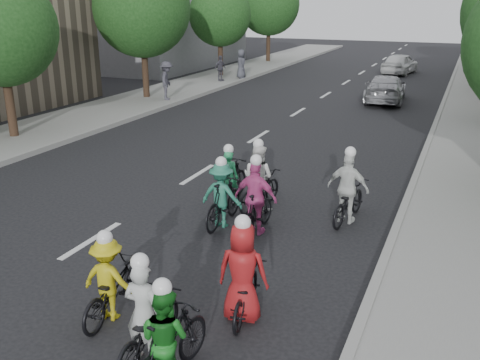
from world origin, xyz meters
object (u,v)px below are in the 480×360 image
Objects in this scene: cyclist_7 at (223,199)px; cyclist_2 at (111,285)px; follow_car_lead at (386,89)px; cyclist_3 at (257,204)px; spectator_0 at (167,81)px; follow_car_trail at (400,64)px; spectator_1 at (220,68)px; spectator_2 at (241,64)px; cyclist_5 at (230,180)px; cyclist_4 at (244,282)px; cyclist_0 at (147,324)px; cyclist_1 at (168,343)px; cyclist_6 at (259,184)px; cyclist_8 at (348,196)px.

cyclist_2 is at bearing 89.16° from cyclist_7.
cyclist_3 is at bearing 85.33° from follow_car_lead.
spectator_0 is (-10.01, -4.56, 0.44)m from follow_car_lead.
spectator_1 is (-9.56, -8.72, 0.20)m from follow_car_trail.
spectator_1 is at bearing -20.59° from spectator_0.
cyclist_7 is at bearing -179.82° from spectator_2.
spectator_2 is at bearing -63.22° from cyclist_3.
cyclist_3 reaches higher than cyclist_5.
spectator_0 reaches higher than cyclist_4.
cyclist_7 is at bearing -69.30° from cyclist_4.
cyclist_0 is 0.97× the size of cyclist_3.
cyclist_3 is at bearing -165.39° from spectator_0.
cyclist_4 is (0.32, 1.87, 0.02)m from cyclist_1.
cyclist_4 is at bearing 88.28° from follow_car_lead.
cyclist_7 is (-0.87, 0.08, -0.02)m from cyclist_3.
cyclist_4 is at bearing 101.46° from follow_car_trail.
spectator_1 is (-11.24, 22.90, 0.27)m from cyclist_4.
spectator_0 reaches higher than cyclist_6.
spectator_2 reaches higher than cyclist_7.
cyclist_2 is at bearing 71.93° from cyclist_8.
cyclist_4 reaches higher than cyclist_7.
cyclist_6 reaches higher than cyclist_5.
cyclist_0 is at bearing -25.71° from cyclist_1.
spectator_1 is (-9.24, 23.72, 0.35)m from cyclist_2.
cyclist_2 is 0.97× the size of cyclist_8.
cyclist_4 is 25.51m from spectator_1.
spectator_0 is at bearing -49.66° from cyclist_3.
cyclist_1 is 1.18× the size of spectator_1.
follow_car_trail reaches higher than follow_car_lead.
cyclist_4 is 4.69m from cyclist_8.
follow_car_trail is 2.33× the size of spectator_2.
cyclist_8 is (1.72, 1.45, -0.05)m from cyclist_3.
cyclist_2 is 5.44m from cyclist_6.
cyclist_4 reaches higher than cyclist_5.
follow_car_lead is at bearing -81.30° from cyclist_6.
follow_car_trail is (-0.73, 10.98, 0.05)m from follow_car_lead.
cyclist_8 is at bearing -167.90° from cyclist_6.
cyclist_3 is 1.20× the size of spectator_1.
cyclist_7 reaches higher than cyclist_2.
cyclist_5 is 3.03m from cyclist_8.
cyclist_0 is at bearing 144.19° from cyclist_2.
cyclist_7 is (0.09, 4.10, 0.08)m from cyclist_2.
follow_car_lead is (-1.63, 15.99, 0.04)m from cyclist_8.
spectator_0 is 1.24× the size of spectator_1.
cyclist_0 is 0.99× the size of cyclist_2.
cyclist_8 is (1.00, 6.52, 0.01)m from cyclist_1.
cyclist_1 is 28.19m from spectator_2.
cyclist_1 is 33.52m from follow_car_trail.
cyclist_7 is 15.68m from spectator_0.
spectator_2 reaches higher than cyclist_3.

